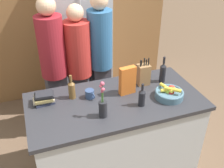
% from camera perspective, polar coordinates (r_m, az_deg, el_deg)
% --- Properties ---
extents(ground_plane, '(14.00, 14.00, 0.00)m').
position_cam_1_polar(ground_plane, '(3.17, 0.66, -17.40)').
color(ground_plane, brown).
extents(kitchen_island, '(1.70, 0.84, 0.93)m').
position_cam_1_polar(kitchen_island, '(2.83, 0.72, -11.19)').
color(kitchen_island, silver).
rests_on(kitchen_island, ground_plane).
extents(back_wall_wood, '(2.90, 0.12, 2.60)m').
position_cam_1_polar(back_wall_wood, '(4.00, -8.57, 15.44)').
color(back_wall_wood, olive).
rests_on(back_wall_wood, ground_plane).
extents(refrigerator, '(0.74, 0.62, 2.04)m').
position_cam_1_polar(refrigerator, '(3.75, -6.80, 10.00)').
color(refrigerator, '#B7B7BC').
rests_on(refrigerator, ground_plane).
extents(fruit_bowl, '(0.28, 0.28, 0.12)m').
position_cam_1_polar(fruit_bowl, '(2.61, 12.39, -1.92)').
color(fruit_bowl, slate).
rests_on(fruit_bowl, kitchen_island).
extents(knife_block, '(0.12, 0.11, 0.30)m').
position_cam_1_polar(knife_block, '(2.75, 6.81, 2.10)').
color(knife_block, olive).
rests_on(knife_block, kitchen_island).
extents(flower_vase, '(0.08, 0.08, 0.35)m').
position_cam_1_polar(flower_vase, '(2.27, -2.00, -4.79)').
color(flower_vase, '#232328').
rests_on(flower_vase, kitchen_island).
extents(cereal_box, '(0.17, 0.08, 0.29)m').
position_cam_1_polar(cereal_box, '(2.57, 3.38, 0.74)').
color(cereal_box, orange).
rests_on(cereal_box, kitchen_island).
extents(coffee_mug, '(0.09, 0.12, 0.09)m').
position_cam_1_polar(coffee_mug, '(2.56, -4.84, -2.18)').
color(coffee_mug, '#334770').
rests_on(coffee_mug, kitchen_island).
extents(book_stack, '(0.21, 0.15, 0.11)m').
position_cam_1_polar(book_stack, '(2.55, -14.59, -2.98)').
color(book_stack, '#2D334C').
rests_on(book_stack, kitchen_island).
extents(bottle_oil, '(0.06, 0.06, 0.29)m').
position_cam_1_polar(bottle_oil, '(2.83, 10.99, 2.57)').
color(bottle_oil, black).
rests_on(bottle_oil, kitchen_island).
extents(bottle_vinegar, '(0.06, 0.06, 0.23)m').
position_cam_1_polar(bottle_vinegar, '(2.43, 6.52, -2.83)').
color(bottle_vinegar, black).
rests_on(bottle_vinegar, kitchen_island).
extents(bottle_wine, '(0.07, 0.07, 0.25)m').
position_cam_1_polar(bottle_wine, '(2.55, -8.77, -1.13)').
color(bottle_wine, brown).
rests_on(bottle_wine, kitchen_island).
extents(person_at_sink, '(0.30, 0.30, 1.77)m').
position_cam_1_polar(person_at_sink, '(3.11, -12.63, 4.54)').
color(person_at_sink, '#383842').
rests_on(person_at_sink, ground_plane).
extents(person_in_blue, '(0.31, 0.31, 1.66)m').
position_cam_1_polar(person_in_blue, '(3.20, -7.24, 4.37)').
color(person_in_blue, '#383842').
rests_on(person_in_blue, ground_plane).
extents(person_in_red_tee, '(0.29, 0.29, 1.77)m').
position_cam_1_polar(person_in_red_tee, '(3.24, -2.54, 6.44)').
color(person_in_red_tee, '#383842').
rests_on(person_in_red_tee, ground_plane).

